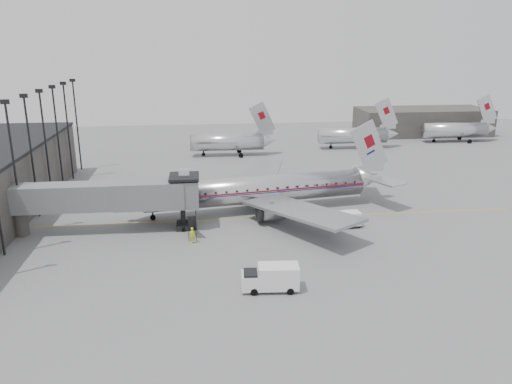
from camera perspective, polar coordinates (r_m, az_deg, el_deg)
ground at (r=56.58m, az=1.12°, el=-5.10°), size 160.00×160.00×0.00m
hangar at (r=124.79m, az=18.44°, el=7.68°), size 30.00×12.00×6.00m
apron_line at (r=62.55m, az=3.13°, el=-2.92°), size 60.00×0.15×0.01m
jet_bridge at (r=59.01m, az=-15.60°, el=-0.50°), size 21.00×6.20×7.10m
floodlight_masts at (r=69.36m, az=-23.61°, el=4.83°), size 0.90×42.25×15.25m
distant_aircraft_near at (r=95.93m, az=-3.23°, el=5.79°), size 16.39×3.20×10.26m
distant_aircraft_mid at (r=104.48m, az=11.12°, el=6.42°), size 16.39×3.20×10.26m
distant_aircraft_far at (r=117.42m, az=21.86°, el=6.66°), size 16.39×3.20×10.26m
airliner at (r=64.27m, az=0.70°, el=0.31°), size 35.53×32.68×11.30m
service_van at (r=44.54m, az=1.72°, el=-9.73°), size 5.15×2.28×2.37m
baggage_cart_navy at (r=59.76m, az=9.15°, el=-3.16°), size 2.66×2.39×1.71m
baggage_cart_white at (r=60.21m, az=10.74°, el=-3.03°), size 2.47×1.96×1.83m
ramp_worker at (r=54.87m, az=-7.25°, el=-4.94°), size 0.79×0.69×1.82m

